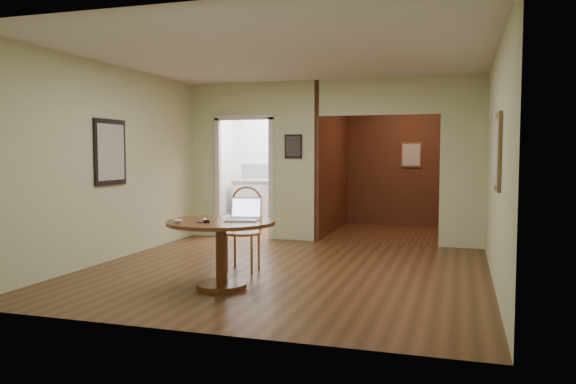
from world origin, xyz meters
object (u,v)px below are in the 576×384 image
(open_laptop, at_px, (244,214))
(closed_laptop, at_px, (236,219))
(chair, at_px, (244,224))
(dining_table, at_px, (221,238))

(open_laptop, distance_m, closed_laptop, 0.11)
(chair, bearing_deg, dining_table, -88.38)
(closed_laptop, bearing_deg, dining_table, -151.35)
(open_laptop, bearing_deg, chair, 98.55)
(dining_table, height_order, open_laptop, open_laptop)
(dining_table, relative_size, open_laptop, 3.01)
(dining_table, bearing_deg, open_laptop, 29.23)
(dining_table, relative_size, chair, 1.12)
(chair, height_order, closed_laptop, chair)
(dining_table, xyz_separation_m, open_laptop, (0.22, 0.12, 0.26))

